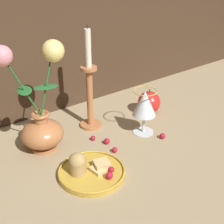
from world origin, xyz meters
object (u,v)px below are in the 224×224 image
object	(u,v)px
vase	(41,117)
wine_glass	(146,105)
candlestick	(89,91)
apple_beside_vase	(149,103)
plate_with_pastries	(89,170)

from	to	relation	value
vase	wine_glass	distance (m)	0.33
candlestick	apple_beside_vase	size ratio (longest dim) A/B	3.59
plate_with_pastries	wine_glass	xyz separation A→B (m)	(0.27, 0.07, 0.09)
candlestick	apple_beside_vase	xyz separation A→B (m)	(0.23, -0.05, -0.09)
wine_glass	candlestick	distance (m)	0.19
wine_glass	plate_with_pastries	bearing A→B (deg)	-164.50
wine_glass	apple_beside_vase	bearing A→B (deg)	41.60
wine_glass	apple_beside_vase	world-z (taller)	wine_glass
candlestick	wine_glass	bearing A→B (deg)	-50.30
vase	plate_with_pastries	xyz separation A→B (m)	(0.04, -0.19, -0.09)
candlestick	apple_beside_vase	bearing A→B (deg)	-11.52
apple_beside_vase	vase	bearing A→B (deg)	177.48
wine_glass	apple_beside_vase	size ratio (longest dim) A/B	1.58
plate_with_pastries	wine_glass	size ratio (longest dim) A/B	1.21
plate_with_pastries	candlestick	size ratio (longest dim) A/B	0.53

